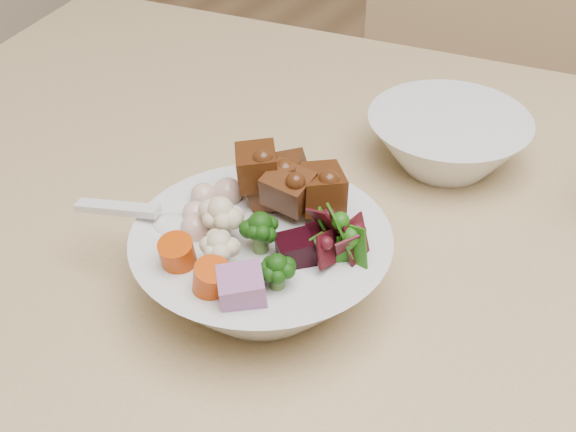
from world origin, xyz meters
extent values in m
cylinder|color=tan|center=(-1.08, 0.44, 0.37)|extent=(0.06, 0.06, 0.74)
cube|color=tan|center=(-0.65, 0.71, 0.40)|extent=(0.47, 0.47, 0.04)
cube|color=tan|center=(-0.70, 0.87, 0.60)|extent=(0.36, 0.14, 0.41)
cylinder|color=tan|center=(-0.75, 0.51, 0.19)|extent=(0.03, 0.03, 0.38)
cylinder|color=tan|center=(-0.45, 0.61, 0.19)|extent=(0.03, 0.03, 0.38)
cylinder|color=tan|center=(-0.84, 0.81, 0.19)|extent=(0.03, 0.03, 0.38)
cylinder|color=tan|center=(-0.54, 0.91, 0.19)|extent=(0.03, 0.03, 0.38)
sphere|color=black|center=(-0.59, 0.08, 0.85)|extent=(0.03, 0.03, 0.03)
sphere|color=beige|center=(-0.62, 0.08, 0.85)|extent=(0.04, 0.04, 0.04)
cube|color=black|center=(-0.55, 0.11, 0.84)|extent=(0.04, 0.03, 0.02)
cube|color=#92588C|center=(-0.57, 0.03, 0.85)|extent=(0.04, 0.05, 0.03)
cylinder|color=#BB4805|center=(-0.63, 0.04, 0.85)|extent=(0.03, 0.03, 0.03)
sphere|color=#D7A796|center=(-0.65, 0.09, 0.84)|extent=(0.02, 0.02, 0.02)
ellipsoid|color=silver|center=(-0.66, 0.07, 0.84)|extent=(0.04, 0.04, 0.01)
cube|color=silver|center=(-0.71, 0.06, 0.84)|extent=(0.08, 0.03, 0.02)
camera|label=1|loc=(-0.32, -0.30, 1.22)|focal=50.00mm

